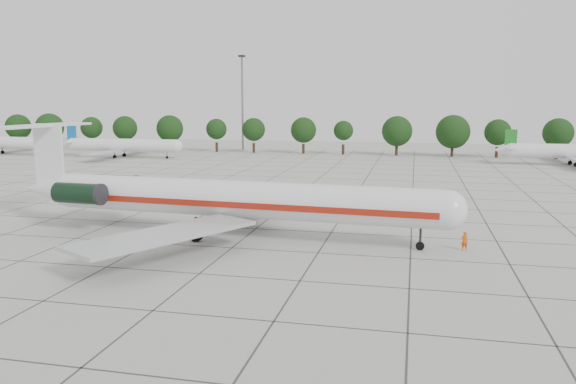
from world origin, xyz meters
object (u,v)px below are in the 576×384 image
ground_crew (464,241)px  bg_airliner_b (122,145)px  floodlight_mast (242,97)px  main_airliner (214,197)px

ground_crew → bg_airliner_b: bg_airliner_b is taller
floodlight_mast → ground_crew: bearing=-62.2°
bg_airliner_b → floodlight_mast: size_ratio=1.11×
main_airliner → bg_airliner_b: bearing=128.7°
main_airliner → floodlight_mast: floodlight_mast is taller
ground_crew → bg_airliner_b: 100.56m
main_airliner → bg_airliner_b: (-48.51, 69.25, -0.94)m
main_airliner → floodlight_mast: bearing=109.3°
ground_crew → bg_airliner_b: size_ratio=0.06×
bg_airliner_b → floodlight_mast: floodlight_mast is taller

